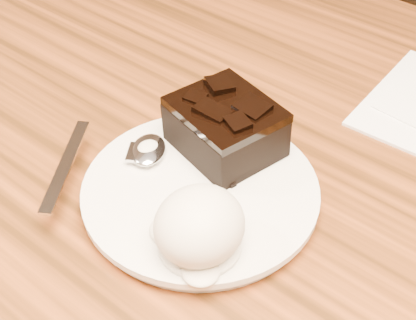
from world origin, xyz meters
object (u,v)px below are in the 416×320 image
Objects in this scene: plate at (201,194)px; brownie at (225,130)px; ice_cream_scoop at (199,225)px; spoon at (148,151)px.

brownie is (-0.02, 0.05, 0.03)m from plate.
brownie is at bearing 106.58° from plate.
plate is 2.84× the size of ice_cream_scoop.
spoon is at bearing -131.12° from brownie.
brownie is 1.24× the size of ice_cream_scoop.
spoon reaches higher than plate.
plate is 2.29× the size of brownie.
ice_cream_scoop reaches higher than brownie.
brownie is at bearing 118.98° from ice_cream_scoop.
spoon is at bearing 179.18° from plate.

